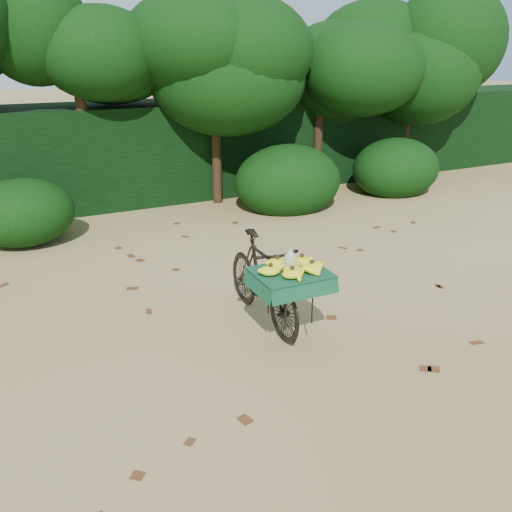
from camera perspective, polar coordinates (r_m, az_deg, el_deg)
name	(u,v)px	position (r m, az deg, el deg)	size (l,w,h in m)	color
ground	(366,323)	(5.96, 11.47, -6.96)	(80.00, 80.00, 0.00)	tan
vendor_bicycle	(264,280)	(5.67, 0.80, -2.52)	(0.70, 1.69, 0.96)	black
hedge_backdrop	(173,149)	(11.07, -8.77, 11.10)	(26.00, 1.80, 1.80)	black
tree_row	(148,95)	(9.98, -11.29, 16.27)	(14.50, 2.00, 4.00)	black
bush_clumps	(238,190)	(9.51, -1.88, 6.96)	(8.80, 1.70, 0.90)	black
leaf_litter	(331,299)	(6.42, 7.94, -4.56)	(7.00, 7.30, 0.01)	#512B15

